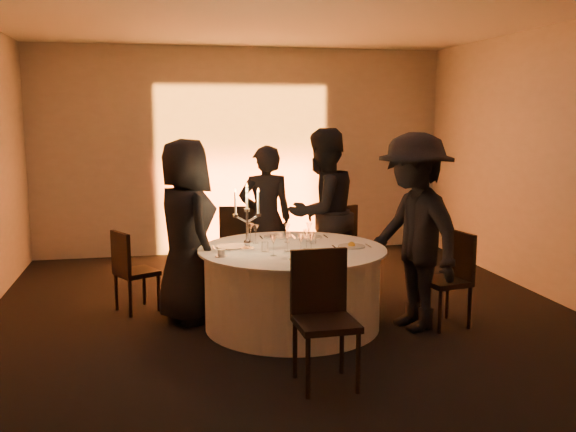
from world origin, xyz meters
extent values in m
plane|color=black|center=(0.00, 0.00, 0.00)|extent=(7.00, 7.00, 0.00)
plane|color=silver|center=(0.00, 0.00, 3.00)|extent=(7.00, 7.00, 0.00)
plane|color=#ABA59F|center=(0.00, 3.50, 1.50)|extent=(7.00, 0.00, 7.00)
plane|color=#ABA59F|center=(0.00, -3.50, 1.50)|extent=(7.00, 0.00, 7.00)
plane|color=#ABA59F|center=(3.00, 0.00, 1.50)|extent=(0.00, 7.00, 7.00)
cube|color=black|center=(0.00, 3.20, 0.05)|extent=(0.25, 0.12, 0.10)
cylinder|color=black|center=(0.00, 0.00, 0.01)|extent=(0.60, 0.60, 0.03)
cylinder|color=black|center=(0.00, 0.00, 0.38)|extent=(0.20, 0.20, 0.75)
cylinder|color=white|center=(0.00, 0.00, 0.38)|extent=(1.68, 1.68, 0.75)
cylinder|color=white|center=(0.00, 0.00, 0.76)|extent=(1.80, 1.80, 0.02)
cube|color=black|center=(-1.48, 0.80, 0.41)|extent=(0.51, 0.51, 0.05)
cube|color=black|center=(-1.63, 0.72, 0.64)|extent=(0.21, 0.35, 0.43)
cylinder|color=black|center=(-1.27, 0.74, 0.20)|extent=(0.04, 0.04, 0.40)
cylinder|color=black|center=(-1.42, 1.02, 0.20)|extent=(0.04, 0.04, 0.40)
cylinder|color=black|center=(-1.55, 0.58, 0.20)|extent=(0.04, 0.04, 0.40)
cylinder|color=black|center=(-1.70, 0.87, 0.20)|extent=(0.04, 0.04, 0.40)
cube|color=black|center=(-0.30, 1.69, 0.47)|extent=(0.49, 0.49, 0.05)
cube|color=black|center=(-0.34, 1.50, 0.73)|extent=(0.43, 0.11, 0.49)
cylinder|color=black|center=(-0.09, 1.84, 0.23)|extent=(0.04, 0.04, 0.46)
cylinder|color=black|center=(-0.45, 1.91, 0.23)|extent=(0.04, 0.04, 0.46)
cylinder|color=black|center=(-0.16, 1.48, 0.23)|extent=(0.04, 0.04, 0.46)
cylinder|color=black|center=(-0.51, 1.55, 0.23)|extent=(0.04, 0.04, 0.46)
cube|color=black|center=(0.82, 1.49, 0.46)|extent=(0.57, 0.57, 0.05)
cube|color=black|center=(0.91, 1.32, 0.72)|extent=(0.39, 0.24, 0.48)
cylinder|color=black|center=(0.89, 1.73, 0.23)|extent=(0.04, 0.04, 0.45)
cylinder|color=black|center=(0.57, 1.56, 0.23)|extent=(0.04, 0.04, 0.45)
cylinder|color=black|center=(1.06, 1.42, 0.23)|extent=(0.04, 0.04, 0.45)
cylinder|color=black|center=(0.75, 1.24, 0.23)|extent=(0.04, 0.04, 0.45)
cube|color=black|center=(1.44, -0.30, 0.44)|extent=(0.47, 0.47, 0.05)
cube|color=black|center=(1.62, -0.26, 0.68)|extent=(0.12, 0.40, 0.46)
cylinder|color=black|center=(1.24, -0.16, 0.21)|extent=(0.04, 0.04, 0.43)
cylinder|color=black|center=(1.31, -0.50, 0.21)|extent=(0.04, 0.04, 0.43)
cylinder|color=black|center=(1.57, -0.09, 0.21)|extent=(0.04, 0.04, 0.43)
cylinder|color=black|center=(1.64, -0.43, 0.21)|extent=(0.04, 0.04, 0.43)
cube|color=black|center=(-0.04, -1.41, 0.49)|extent=(0.46, 0.46, 0.05)
cube|color=black|center=(-0.05, -1.21, 0.76)|extent=(0.45, 0.05, 0.51)
cylinder|color=black|center=(-0.23, -1.61, 0.24)|extent=(0.04, 0.04, 0.48)
cylinder|color=black|center=(0.15, -1.60, 0.24)|extent=(0.04, 0.04, 0.48)
cylinder|color=black|center=(-0.24, -1.23, 0.24)|extent=(0.04, 0.04, 0.48)
cylinder|color=black|center=(0.14, -1.22, 0.24)|extent=(0.04, 0.04, 0.48)
imported|color=black|center=(-0.99, 0.38, 0.90)|extent=(0.86, 1.03, 1.81)
imported|color=black|center=(-0.03, 1.32, 0.84)|extent=(0.63, 0.42, 1.69)
imported|color=black|center=(0.56, 1.01, 0.94)|extent=(1.15, 1.07, 1.89)
imported|color=black|center=(1.11, -0.28, 0.94)|extent=(0.97, 1.34, 1.87)
cylinder|color=white|center=(-0.56, 0.15, 0.78)|extent=(0.29, 0.29, 0.01)
cube|color=silver|center=(-0.73, 0.15, 0.78)|extent=(0.01, 0.17, 0.01)
cube|color=silver|center=(-0.39, 0.15, 0.78)|extent=(0.02, 0.17, 0.01)
cylinder|color=white|center=(-0.04, 0.57, 0.78)|extent=(0.28, 0.28, 0.01)
cube|color=silver|center=(-0.21, 0.57, 0.78)|extent=(0.02, 0.17, 0.01)
cube|color=silver|center=(0.13, 0.57, 0.78)|extent=(0.02, 0.17, 0.01)
cylinder|color=white|center=(0.29, 0.48, 0.78)|extent=(0.26, 0.26, 0.01)
cube|color=silver|center=(0.12, 0.48, 0.78)|extent=(0.02, 0.17, 0.01)
cube|color=silver|center=(0.46, 0.48, 0.78)|extent=(0.02, 0.17, 0.01)
cylinder|color=white|center=(0.57, -0.07, 0.78)|extent=(0.26, 0.26, 0.01)
cube|color=silver|center=(0.40, -0.07, 0.78)|extent=(0.02, 0.17, 0.01)
cube|color=silver|center=(0.74, -0.07, 0.78)|extent=(0.01, 0.17, 0.01)
sphere|color=gold|center=(0.57, -0.07, 0.82)|extent=(0.07, 0.07, 0.07)
cylinder|color=white|center=(0.04, -0.55, 0.78)|extent=(0.25, 0.25, 0.01)
cube|color=silver|center=(-0.13, -0.55, 0.78)|extent=(0.02, 0.17, 0.01)
cube|color=silver|center=(0.21, -0.55, 0.78)|extent=(0.02, 0.17, 0.01)
sphere|color=gold|center=(0.04, -0.55, 0.82)|extent=(0.07, 0.07, 0.07)
cylinder|color=white|center=(-0.70, -0.23, 0.77)|extent=(0.11, 0.11, 0.01)
cylinder|color=white|center=(-0.70, -0.23, 0.81)|extent=(0.07, 0.07, 0.06)
cylinder|color=silver|center=(-0.43, 0.02, 0.78)|extent=(0.13, 0.13, 0.02)
sphere|color=silver|center=(-0.43, 0.02, 0.84)|extent=(0.07, 0.07, 0.07)
cylinder|color=silver|center=(-0.43, 0.02, 0.97)|extent=(0.03, 0.03, 0.33)
cylinder|color=silver|center=(-0.43, 0.02, 1.15)|extent=(0.06, 0.06, 0.03)
cylinder|color=white|center=(-0.43, 0.02, 1.26)|extent=(0.02, 0.02, 0.22)
cone|color=orange|center=(-0.43, 0.02, 1.39)|extent=(0.02, 0.02, 0.03)
cylinder|color=silver|center=(-0.48, 0.02, 1.06)|extent=(0.12, 0.02, 0.08)
cylinder|color=silver|center=(-0.54, 0.02, 1.10)|extent=(0.05, 0.05, 0.03)
cylinder|color=white|center=(-0.54, 0.02, 1.21)|extent=(0.02, 0.02, 0.22)
cone|color=orange|center=(-0.54, 0.02, 1.34)|extent=(0.02, 0.02, 0.03)
cylinder|color=silver|center=(-0.38, 0.02, 1.06)|extent=(0.12, 0.02, 0.08)
cylinder|color=silver|center=(-0.32, 0.02, 1.10)|extent=(0.05, 0.05, 0.03)
cylinder|color=white|center=(-0.32, 0.02, 1.21)|extent=(0.02, 0.02, 0.22)
cone|color=orange|center=(-0.32, 0.02, 1.34)|extent=(0.02, 0.02, 0.03)
cylinder|color=silver|center=(0.12, -0.07, 0.77)|extent=(0.06, 0.06, 0.01)
cylinder|color=silver|center=(0.12, -0.07, 0.83)|extent=(0.01, 0.01, 0.10)
cone|color=silver|center=(0.12, -0.07, 0.92)|extent=(0.07, 0.07, 0.09)
cylinder|color=silver|center=(-0.08, -0.14, 0.77)|extent=(0.06, 0.06, 0.01)
cylinder|color=silver|center=(-0.08, -0.14, 0.83)|extent=(0.01, 0.01, 0.10)
cone|color=silver|center=(-0.08, -0.14, 0.92)|extent=(0.07, 0.07, 0.09)
cylinder|color=silver|center=(0.02, -0.29, 0.77)|extent=(0.06, 0.06, 0.01)
cylinder|color=silver|center=(0.02, -0.29, 0.83)|extent=(0.01, 0.01, 0.10)
cone|color=silver|center=(0.02, -0.29, 0.92)|extent=(0.07, 0.07, 0.09)
cylinder|color=silver|center=(-0.35, 0.38, 0.77)|extent=(0.06, 0.06, 0.01)
cylinder|color=silver|center=(-0.35, 0.38, 0.83)|extent=(0.01, 0.01, 0.10)
cone|color=silver|center=(-0.35, 0.38, 0.92)|extent=(0.07, 0.07, 0.09)
cylinder|color=silver|center=(-0.24, -0.30, 0.77)|extent=(0.06, 0.06, 0.01)
cylinder|color=silver|center=(-0.24, -0.30, 0.83)|extent=(0.01, 0.01, 0.10)
cone|color=silver|center=(-0.24, -0.30, 0.92)|extent=(0.07, 0.07, 0.09)
cylinder|color=silver|center=(-0.31, 0.28, 0.77)|extent=(0.06, 0.06, 0.01)
cylinder|color=silver|center=(-0.31, 0.28, 0.83)|extent=(0.01, 0.01, 0.10)
cone|color=silver|center=(-0.31, 0.28, 0.92)|extent=(0.07, 0.07, 0.09)
cylinder|color=silver|center=(0.23, 0.28, 0.77)|extent=(0.06, 0.06, 0.01)
cylinder|color=silver|center=(0.23, 0.28, 0.83)|extent=(0.01, 0.01, 0.10)
cone|color=silver|center=(0.23, 0.28, 0.92)|extent=(0.07, 0.07, 0.09)
cylinder|color=silver|center=(0.01, 0.27, 0.77)|extent=(0.06, 0.06, 0.01)
cylinder|color=silver|center=(0.01, 0.27, 0.83)|extent=(0.01, 0.01, 0.10)
cone|color=silver|center=(0.01, 0.27, 0.92)|extent=(0.07, 0.07, 0.09)
cylinder|color=silver|center=(0.14, -0.20, 0.77)|extent=(0.06, 0.06, 0.01)
cylinder|color=silver|center=(0.14, -0.20, 0.83)|extent=(0.01, 0.01, 0.10)
cone|color=silver|center=(0.14, -0.20, 0.92)|extent=(0.07, 0.07, 0.09)
cylinder|color=silver|center=(-0.28, -0.10, 0.82)|extent=(0.07, 0.07, 0.09)
cylinder|color=silver|center=(0.25, 0.18, 0.82)|extent=(0.07, 0.07, 0.09)
camera|label=1|loc=(-1.25, -5.87, 2.03)|focal=40.00mm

